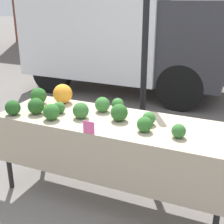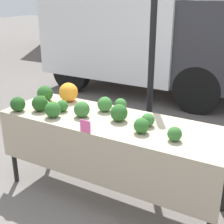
{
  "view_description": "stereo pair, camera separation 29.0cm",
  "coord_description": "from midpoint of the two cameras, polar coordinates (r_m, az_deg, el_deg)",
  "views": [
    {
      "loc": [
        1.08,
        -2.48,
        1.95
      ],
      "look_at": [
        0.0,
        0.0,
        0.91
      ],
      "focal_mm": 50.0,
      "sensor_mm": 36.0,
      "label": 1
    },
    {
      "loc": [
        1.33,
        -2.35,
        1.95
      ],
      "look_at": [
        0.0,
        0.0,
        0.91
      ],
      "focal_mm": 50.0,
      "sensor_mm": 36.0,
      "label": 2
    }
  ],
  "objects": [
    {
      "name": "market_table",
      "position": [
        2.92,
        2.23,
        -3.88
      ],
      "size": [
        2.2,
        0.73,
        0.83
      ],
      "color": "tan",
      "rests_on": "ground_plane"
    },
    {
      "name": "broccoli_head_7",
      "position": [
        3.21,
        -14.41,
        1.36
      ],
      "size": [
        0.15,
        0.15,
        0.15
      ],
      "color": "#23511E",
      "rests_on": "market_table"
    },
    {
      "name": "broccoli_head_2",
      "position": [
        2.58,
        14.57,
        -3.96
      ],
      "size": [
        0.12,
        0.12,
        0.12
      ],
      "color": "#336B2D",
      "rests_on": "market_table"
    },
    {
      "name": "broccoli_head_4",
      "position": [
        3.13,
        -6.5,
        1.1
      ],
      "size": [
        0.12,
        0.12,
        0.12
      ],
      "color": "#336B2D",
      "rests_on": "market_table"
    },
    {
      "name": "broccoli_head_5",
      "position": [
        3.16,
        4.2,
        1.37
      ],
      "size": [
        0.12,
        0.12,
        0.12
      ],
      "color": "#387533",
      "rests_on": "market_table"
    },
    {
      "name": "orange_cauliflower",
      "position": [
        3.41,
        -5.57,
        3.58
      ],
      "size": [
        0.21,
        0.21,
        0.21
      ],
      "color": "orange",
      "rests_on": "market_table"
    },
    {
      "name": "broccoli_head_8",
      "position": [
        2.66,
        8.52,
        -2.55
      ],
      "size": [
        0.13,
        0.13,
        0.13
      ],
      "color": "#2D6628",
      "rests_on": "market_table"
    },
    {
      "name": "broccoli_head_0",
      "position": [
        3.11,
        1.34,
        1.39
      ],
      "size": [
        0.15,
        0.15,
        0.15
      ],
      "color": "#387533",
      "rests_on": "market_table"
    },
    {
      "name": "broccoli_head_3",
      "position": [
        2.97,
        -2.79,
        0.44
      ],
      "size": [
        0.15,
        0.15,
        0.15
      ],
      "color": "#336B2D",
      "rests_on": "market_table"
    },
    {
      "name": "broccoli_head_9",
      "position": [
        3.17,
        -10.53,
        1.5
      ],
      "size": [
        0.16,
        0.16,
        0.16
      ],
      "color": "#23511E",
      "rests_on": "market_table"
    },
    {
      "name": "price_sign",
      "position": [
        2.65,
        -1.8,
        -2.71
      ],
      "size": [
        0.1,
        0.01,
        0.11
      ],
      "color": "#F45B9E",
      "rests_on": "market_table"
    },
    {
      "name": "broccoli_head_6",
      "position": [
        2.88,
        4.16,
        -0.2
      ],
      "size": [
        0.16,
        0.16,
        0.16
      ],
      "color": "#285B23",
      "rests_on": "market_table"
    },
    {
      "name": "broccoli_head_10",
      "position": [
        2.81,
        9.53,
        -1.47
      ],
      "size": [
        0.12,
        0.12,
        0.12
      ],
      "color": "#387533",
      "rests_on": "market_table"
    },
    {
      "name": "parked_truck",
      "position": [
        6.47,
        6.42,
        15.0
      ],
      "size": [
        3.94,
        1.83,
        2.4
      ],
      "color": "white",
      "rests_on": "ground_plane"
    },
    {
      "name": "tent_pole",
      "position": [
        3.52,
        9.52,
        7.17
      ],
      "size": [
        0.07,
        0.07,
        2.25
      ],
      "color": "black",
      "rests_on": "ground_plane"
    },
    {
      "name": "broccoli_head_11",
      "position": [
        2.99,
        -8.05,
        0.38
      ],
      "size": [
        0.15,
        0.15,
        0.15
      ],
      "color": "#2D6628",
      "rests_on": "market_table"
    },
    {
      "name": "romanesco_head",
      "position": [
        3.32,
        -9.93,
        2.04
      ],
      "size": [
        0.15,
        0.15,
        0.12
      ],
      "color": "#93B238",
      "rests_on": "market_table"
    },
    {
      "name": "broccoli_head_1",
      "position": [
        3.46,
        -9.83,
        3.31
      ],
      "size": [
        0.17,
        0.17,
        0.17
      ],
      "color": "#285B23",
      "rests_on": "market_table"
    },
    {
      "name": "ground_plane",
      "position": [
        3.33,
        2.57,
        -14.87
      ],
      "size": [
        40.0,
        40.0,
        0.0
      ],
      "primitive_type": "plane",
      "color": "slate"
    }
  ]
}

